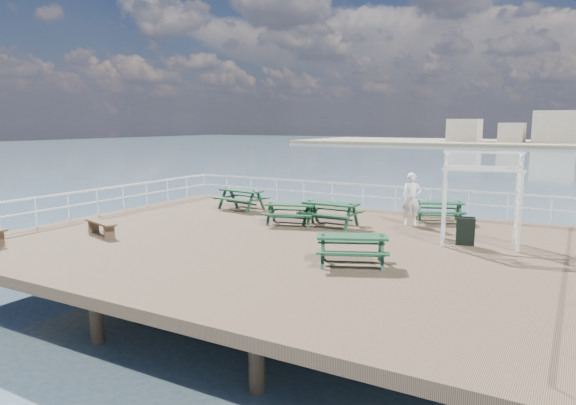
# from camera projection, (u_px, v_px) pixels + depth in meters

# --- Properties ---
(ground) EXTENTS (18.00, 14.00, 0.30)m
(ground) POSITION_uv_depth(u_px,v_px,m) (285.00, 243.00, 16.71)
(ground) COLOR brown
(ground) RESTS_ON ground
(railing) EXTENTS (17.77, 13.76, 1.10)m
(railing) POSITION_uv_depth(u_px,v_px,m) (318.00, 202.00, 18.79)
(railing) COLOR white
(railing) RESTS_ON ground
(picnic_table_a) EXTENTS (2.20, 1.88, 0.97)m
(picnic_table_a) POSITION_uv_depth(u_px,v_px,m) (241.00, 195.00, 22.37)
(picnic_table_a) COLOR #13361C
(picnic_table_a) RESTS_ON ground
(picnic_table_b) EXTENTS (2.15, 1.91, 0.88)m
(picnic_table_b) POSITION_uv_depth(u_px,v_px,m) (290.00, 209.00, 18.99)
(picnic_table_b) COLOR #13361C
(picnic_table_b) RESTS_ON ground
(picnic_table_c) EXTENTS (2.22, 2.04, 0.88)m
(picnic_table_c) POSITION_uv_depth(u_px,v_px,m) (439.00, 207.00, 19.46)
(picnic_table_c) COLOR #13361C
(picnic_table_c) RESTS_ON ground
(picnic_table_d) EXTENTS (2.02, 1.64, 0.97)m
(picnic_table_d) POSITION_uv_depth(u_px,v_px,m) (331.00, 209.00, 18.73)
(picnic_table_d) COLOR #13361C
(picnic_table_d) RESTS_ON ground
(picnic_table_e) EXTENTS (2.29, 2.12, 0.90)m
(picnic_table_e) POSITION_uv_depth(u_px,v_px,m) (352.00, 243.00, 13.57)
(picnic_table_e) COLOR #13361C
(picnic_table_e) RESTS_ON ground
(flat_bench_near) EXTENTS (1.68, 0.85, 0.47)m
(flat_bench_near) POSITION_uv_depth(u_px,v_px,m) (101.00, 225.00, 17.16)
(flat_bench_near) COLOR brown
(flat_bench_near) RESTS_ON ground
(trellis_arbor) EXTENTS (2.51, 1.64, 2.88)m
(trellis_arbor) POSITION_uv_depth(u_px,v_px,m) (481.00, 204.00, 15.69)
(trellis_arbor) COLOR white
(trellis_arbor) RESTS_ON ground
(sandwich_board) EXTENTS (0.62, 0.51, 0.90)m
(sandwich_board) POSITION_uv_depth(u_px,v_px,m) (465.00, 232.00, 15.70)
(sandwich_board) COLOR black
(sandwich_board) RESTS_ON ground
(person) EXTENTS (0.82, 0.67, 1.93)m
(person) POSITION_uv_depth(u_px,v_px,m) (412.00, 199.00, 18.84)
(person) COLOR white
(person) RESTS_ON ground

